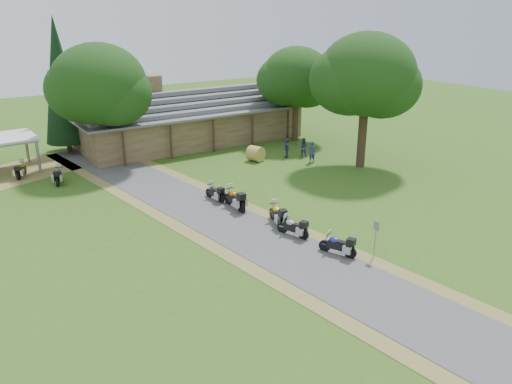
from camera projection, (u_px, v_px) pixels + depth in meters
ground at (294, 256)px, 25.32m from camera, size 120.00×120.00×0.00m
driveway at (244, 231)px, 28.21m from camera, size 51.95×51.95×0.00m
lodge at (190, 115)px, 46.42m from camera, size 21.40×9.40×4.90m
motorcycle_row_a at (338, 244)px, 25.24m from camera, size 1.27×1.89×1.24m
motorcycle_row_b at (293, 226)px, 27.32m from camera, size 1.13×1.85×1.21m
motorcycle_row_c at (278, 213)px, 28.84m from camera, size 1.08×2.07×1.35m
motorcycle_row_d at (235, 198)px, 31.08m from camera, size 0.73×2.12×1.44m
motorcycle_row_e at (215, 192)px, 32.50m from camera, size 0.76×1.79×1.19m
motorcycle_carport_a at (21, 169)px, 36.97m from camera, size 1.31×1.89×1.24m
motorcycle_carport_b at (58, 175)px, 35.68m from camera, size 1.18×1.96×1.27m
person_a at (312, 150)px, 40.32m from camera, size 0.62×0.46×2.09m
person_b at (303, 146)px, 41.96m from camera, size 0.67×0.66×1.93m
person_c at (287, 147)px, 41.68m from camera, size 0.59×0.66×1.93m
hay_bale at (256, 154)px, 40.91m from camera, size 1.53×1.46×1.24m
sign_post at (375, 240)px, 24.74m from camera, size 0.37×0.06×2.05m
oak_lodge_left at (101, 100)px, 37.96m from camera, size 7.18×7.18×10.46m
oak_lodge_right at (296, 89)px, 45.73m from camera, size 6.33×6.33×9.70m
oak_driveway at (365, 93)px, 37.72m from camera, size 7.34×7.34×11.62m
cedar_near at (61, 86)px, 41.77m from camera, size 3.56×3.56×11.43m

